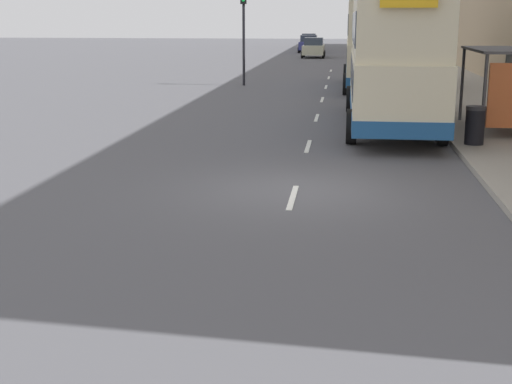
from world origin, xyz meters
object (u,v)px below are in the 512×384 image
Objects in this scene: double_decker_bus_near at (392,57)px; traffic_light_far_kerb at (244,18)px; car_3 at (359,44)px; pedestrian_at_shelter at (505,90)px; bus_shelter at (505,74)px; litter_bin at (475,125)px; double_decker_bus_ahead at (373,43)px; car_1 at (309,44)px; car_2 at (309,41)px; car_0 at (314,48)px.

double_decker_bus_near is 2.12× the size of traffic_light_far_kerb.
pedestrian_at_shelter is at bearing -85.26° from car_3.
litter_bin is at bearing -115.83° from bus_shelter.
double_decker_bus_ahead reaches higher than pedestrian_at_shelter.
car_2 is (-0.40, 8.17, -0.01)m from car_1.
bus_shelter is 3.05m from litter_bin.
car_0 is 40.44m from pedestrian_at_shelter.
double_decker_bus_near reaches higher than car_3.
double_decker_bus_ahead reaches higher than car_1.
double_decker_bus_near is 53.37m from car_3.
car_1 is 50.17m from pedestrian_at_shelter.
bus_shelter is 4.00× the size of litter_bin.
car_2 is (-1.34, 17.91, -0.01)m from car_0.
double_decker_bus_near is at bearing 157.48° from bus_shelter.
car_1 is at bearing 92.81° from car_2.
bus_shelter is 54.83m from car_3.
car_0 is at bearing 102.19° from pedestrian_at_shelter.
car_1 is 0.92× the size of car_3.
bus_shelter is 1.09× the size of car_1.
car_1 is at bearing 97.62° from litter_bin.
double_decker_bus_ahead is 40.01m from car_3.
car_3 is (-0.10, 53.35, -1.44)m from double_decker_bus_near.
litter_bin is at bearing -61.94° from double_decker_bus_near.
car_0 is at bearing 100.11° from bus_shelter.
car_0 is (-7.71, 43.22, -1.00)m from bus_shelter.
car_2 is 2.27× the size of pedestrian_at_shelter.
car_1 is at bearing 100.89° from pedestrian_at_shelter.
car_0 reaches higher than car_2.
double_decker_bus_ahead is at bearing 90.73° from double_decker_bus_near.
litter_bin is (-1.22, -2.53, -1.21)m from bus_shelter.
traffic_light_far_kerb reaches higher than pedestrian_at_shelter.
car_0 is (-4.24, 28.49, -1.41)m from double_decker_bus_ahead.
car_3 reaches higher than litter_bin.
car_0 is 17.96m from car_2.
car_1 is at bearing 97.72° from double_decker_bus_ahead.
double_decker_bus_near reaches higher than litter_bin.
bus_shelter is 53.67m from car_1.
traffic_light_far_kerb is (-2.47, -27.65, 2.62)m from car_0.
double_decker_bus_near is at bearing -89.27° from double_decker_bus_ahead.
bus_shelter reaches higher than pedestrian_at_shelter.
double_decker_bus_near reaches higher than car_0.
car_3 is 57.28m from litter_bin.
car_3 is at bearing 92.18° from litter_bin.
pedestrian_at_shelter is (0.83, 3.69, -0.83)m from bus_shelter.
bus_shelter is at bearing 98.42° from car_2.
car_2 is (-5.75, 59.76, -1.43)m from double_decker_bus_near.
car_2 is 58.28m from pedestrian_at_shelter.
car_1 is at bearing 99.27° from bus_shelter.
double_decker_bus_near is 6.23× the size of pedestrian_at_shelter.
litter_bin is (7.83, -63.65, -0.19)m from car_2.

